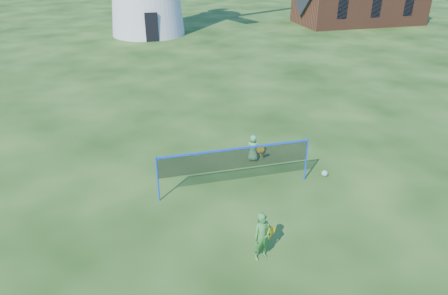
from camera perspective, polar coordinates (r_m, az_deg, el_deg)
name	(u,v)px	position (r m, az deg, el deg)	size (l,w,h in m)	color
ground	(222,196)	(13.28, -0.28, -6.83)	(220.00, 220.00, 0.00)	black
badminton_net	(235,159)	(13.04, 1.59, -1.68)	(5.05, 0.05, 1.55)	blue
player_girl	(262,236)	(10.61, 5.34, -12.27)	(0.70, 0.43, 1.38)	#3A8133
player_boy	(253,148)	(15.20, 4.11, -0.05)	(0.65, 0.50, 1.02)	#4DA153
play_ball	(325,173)	(14.73, 13.88, -3.53)	(0.22, 0.22, 0.22)	green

